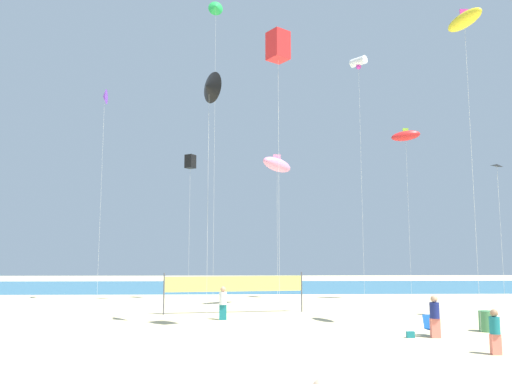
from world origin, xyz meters
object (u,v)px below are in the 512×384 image
at_px(kite_violet_delta, 105,97).
at_px(kite_pink_inflatable, 277,165).
at_px(beachgoer_white_shirt, 223,302).
at_px(kite_black_diamond, 497,168).
at_px(volleyball_net, 234,285).
at_px(beachgoer_teal_shirt, 495,330).
at_px(kite_black_box, 190,162).
at_px(beach_handbag, 410,335).
at_px(kite_green_delta, 216,8).
at_px(kite_red_inflatable, 406,136).
at_px(kite_white_tube, 358,63).
at_px(kite_red_box, 278,46).
at_px(kite_yellow_inflatable, 464,20).
at_px(beachgoer_navy_shirt, 435,315).
at_px(kite_black_delta, 209,87).
at_px(trash_barrel, 486,321).
at_px(folding_beach_chair, 430,325).

height_order(kite_violet_delta, kite_pink_inflatable, kite_violet_delta).
relative_size(beachgoer_white_shirt, kite_black_diamond, 0.21).
xyz_separation_m(beachgoer_white_shirt, volleyball_net, (0.57, 2.94, 0.69)).
distance_m(beachgoer_teal_shirt, kite_violet_delta, 30.30).
distance_m(volleyball_net, kite_black_box, 12.19).
bearing_deg(beach_handbag, kite_green_delta, 127.49).
bearing_deg(kite_red_inflatable, volleyball_net, -153.88).
relative_size(kite_white_tube, kite_red_box, 1.31).
distance_m(kite_green_delta, kite_pink_inflatable, 11.97).
relative_size(volleyball_net, kite_yellow_inflatable, 0.54).
distance_m(beachgoer_navy_shirt, kite_black_box, 22.53).
height_order(beachgoer_white_shirt, kite_violet_delta, kite_violet_delta).
relative_size(beachgoer_navy_shirt, beach_handbag, 5.31).
distance_m(beachgoer_white_shirt, kite_black_diamond, 16.84).
relative_size(kite_black_diamond, kite_pink_inflatable, 0.83).
bearing_deg(kite_white_tube, kite_black_delta, -131.82).
relative_size(trash_barrel, kite_white_tube, 0.05).
relative_size(trash_barrel, kite_red_inflatable, 0.07).
height_order(kite_yellow_inflatable, kite_black_box, kite_yellow_inflatable).
relative_size(kite_white_tube, kite_red_inflatable, 1.40).
bearing_deg(volleyball_net, kite_red_inflatable, 26.12).
bearing_deg(beachgoer_white_shirt, kite_black_box, 150.37).
bearing_deg(kite_green_delta, kite_white_tube, 12.89).
distance_m(trash_barrel, kite_white_tube, 21.64).
xyz_separation_m(kite_green_delta, kite_black_delta, (0.23, -9.20, -8.91)).
distance_m(kite_violet_delta, kite_white_tube, 19.27).
distance_m(volleyball_net, kite_green_delta, 19.39).
distance_m(trash_barrel, kite_black_delta, 17.20).
distance_m(beachgoer_teal_shirt, kite_black_diamond, 12.65).
height_order(kite_yellow_inflatable, kite_red_box, kite_yellow_inflatable).
xyz_separation_m(volleyball_net, kite_white_tube, (9.18, 5.49, 16.16)).
bearing_deg(beachgoer_white_shirt, kite_white_tube, 85.30).
bearing_deg(beachgoer_white_shirt, trash_barrel, 25.14).
bearing_deg(kite_white_tube, beach_handbag, -96.32).
distance_m(kite_black_diamond, kite_black_box, 21.34).
xyz_separation_m(beachgoer_navy_shirt, kite_pink_inflatable, (-5.86, 11.91, 8.59)).
distance_m(beachgoer_navy_shirt, beachgoer_white_shirt, 10.93).
distance_m(kite_violet_delta, kite_black_box, 7.97).
xyz_separation_m(beachgoer_teal_shirt, kite_pink_inflatable, (-6.64, 15.44, 8.70)).
distance_m(trash_barrel, kite_green_delta, 26.23).
height_order(beachgoer_navy_shirt, kite_white_tube, kite_white_tube).
relative_size(beachgoer_navy_shirt, kite_green_delta, 0.08).
xyz_separation_m(kite_green_delta, kite_black_box, (-2.10, 4.49, -10.20)).
height_order(folding_beach_chair, kite_violet_delta, kite_violet_delta).
bearing_deg(beachgoer_navy_shirt, kite_red_box, 34.23).
relative_size(folding_beach_chair, kite_yellow_inflatable, 0.06).
distance_m(kite_yellow_inflatable, kite_red_box, 9.21).
distance_m(kite_black_delta, kite_pink_inflatable, 10.37).
xyz_separation_m(beachgoer_teal_shirt, volleyball_net, (-9.46, 12.31, 0.79)).
bearing_deg(kite_white_tube, kite_green_delta, -167.11).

